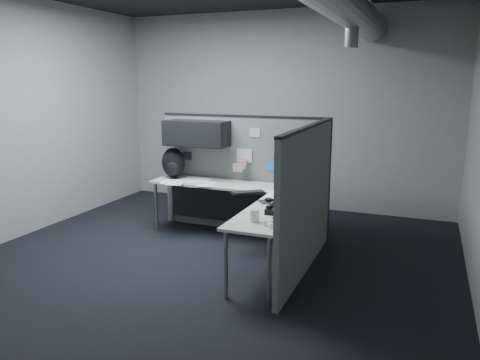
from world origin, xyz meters
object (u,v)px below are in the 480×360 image
at_px(monitor, 296,172).
at_px(keyboard, 248,193).
at_px(phone, 276,210).
at_px(backpack, 173,163).
at_px(desk, 243,199).

height_order(monitor, keyboard, monitor).
height_order(phone, backpack, backpack).
bearing_deg(backpack, desk, -22.72).
relative_size(desk, backpack, 5.40).
bearing_deg(keyboard, phone, -43.66).
bearing_deg(keyboard, backpack, 164.49).
distance_m(desk, keyboard, 0.27).
relative_size(desk, phone, 10.86).
distance_m(phone, backpack, 2.27).
bearing_deg(desk, backpack, 163.81).
bearing_deg(backpack, keyboard, -28.09).
distance_m(desk, monitor, 0.77).
bearing_deg(phone, desk, 139.00).
bearing_deg(keyboard, monitor, 47.20).
height_order(keyboard, phone, phone).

